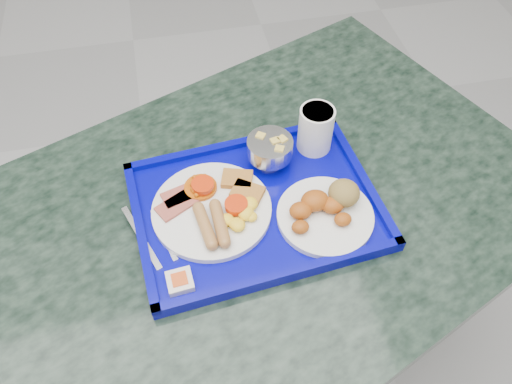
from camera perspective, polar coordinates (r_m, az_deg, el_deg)
table at (r=1.14m, az=0.08°, el=-7.30°), size 1.39×1.17×0.74m
tray at (r=0.97m, az=-0.00°, el=-1.68°), size 0.49×0.38×0.03m
main_plate at (r=0.95m, az=-4.55°, el=-1.84°), size 0.23×0.23×0.04m
bread_plate at (r=0.94m, az=8.09°, el=-1.93°), size 0.18×0.18×0.06m
fruit_bowl at (r=1.00m, az=1.61°, el=5.00°), size 0.09×0.09×0.06m
juice_cup at (r=1.03m, az=6.84°, el=7.28°), size 0.07×0.07×0.10m
spoon at (r=0.97m, az=-9.95°, el=-1.87°), size 0.06×0.16×0.01m
knife at (r=0.94m, az=-12.99°, el=-5.05°), size 0.07×0.15×0.00m
jam_packet at (r=0.88m, az=-8.69°, el=-10.06°), size 0.05×0.05×0.02m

